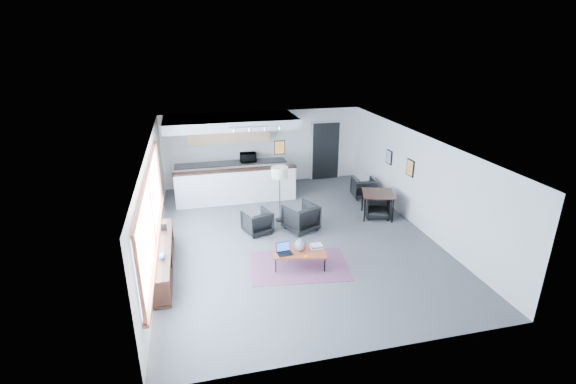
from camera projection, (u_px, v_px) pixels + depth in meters
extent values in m
cube|color=#4A4A4D|center=(294.00, 237.00, 11.18)|extent=(7.00, 9.00, 0.01)
cube|color=white|center=(295.00, 142.00, 10.26)|extent=(7.00, 9.00, 0.01)
cube|color=silver|center=(263.00, 148.00, 14.81)|extent=(7.00, 0.01, 2.60)
cube|color=silver|center=(365.00, 288.00, 6.63)|extent=(7.00, 0.01, 2.60)
cube|color=silver|center=(153.00, 203.00, 9.96)|extent=(0.01, 9.00, 2.60)
cube|color=silver|center=(418.00, 181.00, 11.48)|extent=(0.01, 9.00, 2.60)
cube|color=#8CBFFF|center=(151.00, 210.00, 9.07)|extent=(0.02, 5.80, 1.55)
cube|color=maroon|center=(156.00, 242.00, 9.37)|extent=(0.10, 5.95, 0.06)
cube|color=maroon|center=(147.00, 175.00, 8.79)|extent=(0.06, 5.95, 0.06)
cube|color=maroon|center=(140.00, 282.00, 6.44)|extent=(0.06, 0.06, 1.60)
cube|color=maroon|center=(152.00, 210.00, 9.08)|extent=(0.06, 0.06, 1.60)
cube|color=maroon|center=(158.00, 170.00, 11.71)|extent=(0.06, 0.06, 1.60)
cube|color=black|center=(163.00, 247.00, 9.33)|extent=(0.35, 3.00, 0.05)
cube|color=black|center=(166.00, 269.00, 9.54)|extent=(0.35, 3.00, 0.05)
cube|color=black|center=(162.00, 295.00, 8.12)|extent=(0.33, 0.04, 0.55)
cube|color=black|center=(164.00, 258.00, 9.44)|extent=(0.33, 0.04, 0.55)
cube|color=black|center=(166.00, 231.00, 10.76)|extent=(0.33, 0.04, 0.55)
cube|color=#3359A5|center=(163.00, 297.00, 8.31)|extent=(0.18, 0.04, 0.20)
cube|color=silver|center=(163.00, 292.00, 8.46)|extent=(0.18, 0.04, 0.22)
cube|color=maroon|center=(163.00, 287.00, 8.61)|extent=(0.18, 0.04, 0.24)
cube|color=black|center=(164.00, 283.00, 8.77)|extent=(0.18, 0.04, 0.20)
cube|color=#3359A5|center=(164.00, 278.00, 8.93)|extent=(0.18, 0.04, 0.22)
cube|color=silver|center=(164.00, 274.00, 9.08)|extent=(0.18, 0.04, 0.24)
cube|color=maroon|center=(165.00, 271.00, 9.24)|extent=(0.18, 0.04, 0.20)
cube|color=black|center=(165.00, 266.00, 9.39)|extent=(0.18, 0.04, 0.22)
cube|color=#3359A5|center=(165.00, 262.00, 9.54)|extent=(0.18, 0.03, 0.24)
cube|color=silver|center=(165.00, 259.00, 9.70)|extent=(0.18, 0.03, 0.20)
cube|color=maroon|center=(166.00, 255.00, 9.85)|extent=(0.18, 0.03, 0.22)
cube|color=black|center=(166.00, 252.00, 10.00)|extent=(0.18, 0.04, 0.24)
cube|color=black|center=(164.00, 227.00, 10.02)|extent=(0.14, 0.02, 0.18)
sphere|color=#264C99|center=(162.00, 256.00, 8.76)|extent=(0.14, 0.14, 0.14)
cube|color=white|center=(237.00, 187.00, 13.18)|extent=(3.80, 0.25, 1.10)
cube|color=black|center=(236.00, 170.00, 12.98)|extent=(3.85, 0.32, 0.04)
cube|color=white|center=(232.00, 176.00, 14.53)|extent=(3.80, 0.60, 0.90)
cube|color=#2D2D2D|center=(231.00, 163.00, 14.37)|extent=(3.82, 0.62, 0.04)
cube|color=tan|center=(229.00, 133.00, 14.13)|extent=(2.80, 0.35, 0.70)
cube|color=white|center=(231.00, 122.00, 13.32)|extent=(4.20, 1.80, 0.30)
cube|color=black|center=(279.00, 147.00, 13.07)|extent=(0.35, 0.03, 0.45)
cube|color=orange|center=(280.00, 148.00, 13.05)|extent=(0.30, 0.01, 0.40)
cube|color=black|center=(325.00, 151.00, 15.33)|extent=(1.00, 0.12, 2.10)
cube|color=white|center=(312.00, 152.00, 15.22)|extent=(0.06, 0.10, 2.10)
cube|color=white|center=(339.00, 150.00, 15.45)|extent=(0.06, 0.10, 2.10)
cube|color=white|center=(326.00, 122.00, 14.95)|extent=(1.10, 0.10, 0.06)
cube|color=silver|center=(256.00, 126.00, 12.14)|extent=(1.60, 0.04, 0.04)
cylinder|color=silver|center=(234.00, 130.00, 12.03)|extent=(0.07, 0.07, 0.09)
cylinder|color=silver|center=(250.00, 130.00, 12.12)|extent=(0.07, 0.07, 0.09)
cylinder|color=silver|center=(265.00, 129.00, 12.22)|extent=(0.07, 0.07, 0.09)
cylinder|color=silver|center=(280.00, 128.00, 12.32)|extent=(0.07, 0.07, 0.09)
cube|color=black|center=(410.00, 168.00, 11.75)|extent=(0.03, 0.38, 0.48)
cube|color=orange|center=(410.00, 168.00, 11.75)|extent=(0.00, 0.32, 0.42)
cube|color=black|center=(389.00, 157.00, 12.95)|extent=(0.03, 0.34, 0.44)
cube|color=#859FC5|center=(389.00, 157.00, 12.95)|extent=(0.00, 0.28, 0.38)
cube|color=#592F46|center=(299.00, 266.00, 9.76)|extent=(2.45, 1.84, 0.01)
cube|color=maroon|center=(300.00, 252.00, 9.63)|extent=(1.31, 0.88, 0.05)
cube|color=black|center=(276.00, 266.00, 9.43)|extent=(0.03, 0.03, 0.35)
cube|color=black|center=(276.00, 254.00, 9.94)|extent=(0.03, 0.03, 0.35)
cube|color=black|center=(325.00, 265.00, 9.46)|extent=(0.03, 0.03, 0.35)
cube|color=black|center=(322.00, 253.00, 9.98)|extent=(0.03, 0.03, 0.35)
cube|color=black|center=(300.00, 259.00, 9.38)|extent=(1.13, 0.26, 0.03)
cube|color=black|center=(299.00, 247.00, 9.90)|extent=(1.13, 0.26, 0.03)
cube|color=black|center=(285.00, 254.00, 9.49)|extent=(0.36, 0.28, 0.02)
cube|color=black|center=(283.00, 247.00, 9.56)|extent=(0.34, 0.10, 0.22)
cube|color=blue|center=(283.00, 247.00, 9.55)|extent=(0.31, 0.08, 0.19)
sphere|color=gray|center=(300.00, 245.00, 9.61)|extent=(0.27, 0.27, 0.27)
cube|color=silver|center=(317.00, 247.00, 9.77)|extent=(0.31, 0.25, 0.04)
cube|color=#3359A5|center=(317.00, 246.00, 9.76)|extent=(0.28, 0.23, 0.03)
cube|color=silver|center=(317.00, 245.00, 9.73)|extent=(0.26, 0.21, 0.03)
cube|color=#E5590C|center=(306.00, 256.00, 9.39)|extent=(0.10, 0.10, 0.01)
imported|color=black|center=(257.00, 221.00, 11.28)|extent=(0.85, 0.83, 0.70)
imported|color=black|center=(301.00, 216.00, 11.42)|extent=(1.03, 1.00, 0.82)
cylinder|color=black|center=(280.00, 220.00, 12.14)|extent=(0.36, 0.36, 0.03)
cylinder|color=black|center=(280.00, 198.00, 11.89)|extent=(0.03, 0.03, 1.37)
cylinder|color=beige|center=(280.00, 172.00, 11.62)|extent=(0.60, 0.60, 0.30)
cube|color=black|center=(378.00, 193.00, 12.14)|extent=(1.13, 1.13, 0.04)
cylinder|color=black|center=(365.00, 210.00, 11.94)|extent=(0.05, 0.05, 0.71)
cylinder|color=black|center=(363.00, 200.00, 12.68)|extent=(0.05, 0.05, 0.71)
cylinder|color=black|center=(393.00, 211.00, 11.87)|extent=(0.05, 0.05, 0.71)
cylinder|color=black|center=(389.00, 201.00, 12.61)|extent=(0.05, 0.05, 0.71)
imported|color=black|center=(378.00, 207.00, 12.25)|extent=(0.76, 0.74, 0.63)
imported|color=black|center=(363.00, 189.00, 13.74)|extent=(0.66, 0.62, 0.61)
imported|color=black|center=(248.00, 156.00, 14.43)|extent=(0.56, 0.33, 0.37)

